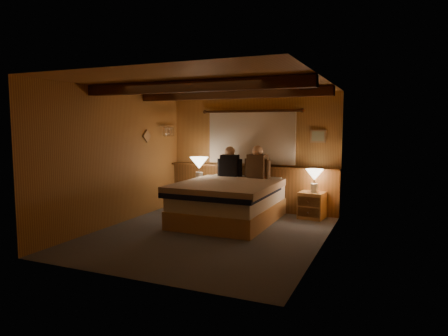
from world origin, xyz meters
The scene contains 19 objects.
floor centered at (0.00, 0.00, 0.00)m, with size 4.20×4.20×0.00m, color #484D55.
ceiling centered at (0.00, 0.00, 2.40)m, with size 4.20×4.20×0.00m, color tan.
wall_back centered at (0.00, 2.10, 1.20)m, with size 3.60×3.60×0.00m, color #C49046.
wall_left centered at (-1.80, 0.00, 1.20)m, with size 4.20×4.20×0.00m, color #C49046.
wall_right centered at (1.80, 0.00, 1.20)m, with size 4.20×4.20×0.00m, color #C49046.
wall_front centered at (0.00, -2.10, 1.20)m, with size 3.60×3.60×0.00m, color #C49046.
wainscot centered at (0.00, 2.04, 0.49)m, with size 3.60×0.23×0.94m.
curtain_window centered at (0.00, 2.03, 1.52)m, with size 2.18×0.09×1.11m.
ceiling_beams centered at (0.00, 0.15, 2.31)m, with size 3.60×1.65×0.16m.
coat_rail centered at (-1.72, 1.58, 1.67)m, with size 0.05×0.55×0.24m.
framed_print centered at (1.35, 2.08, 1.55)m, with size 0.30×0.04×0.25m.
bed centered at (-0.03, 0.91, 0.38)m, with size 1.69×2.16×0.74m.
nightstand_left centered at (-0.91, 1.51, 0.31)m, with size 0.65×0.61×0.62m.
nightstand_right centered at (1.32, 1.77, 0.25)m, with size 0.50×0.46×0.50m.
lamp_left centered at (-0.94, 1.52, 0.97)m, with size 0.38×0.38×0.50m.
lamp_right centered at (1.36, 1.74, 0.81)m, with size 0.34×0.34×0.44m.
person_left centered at (-0.34, 1.70, 0.98)m, with size 0.52×0.24×0.63m.
person_right centered at (0.26, 1.67, 0.99)m, with size 0.54×0.27×0.66m.
duffel_bag centered at (-0.88, 1.48, 0.14)m, with size 0.49×0.35×0.32m.
Camera 1 is at (2.73, -5.73, 1.74)m, focal length 32.00 mm.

